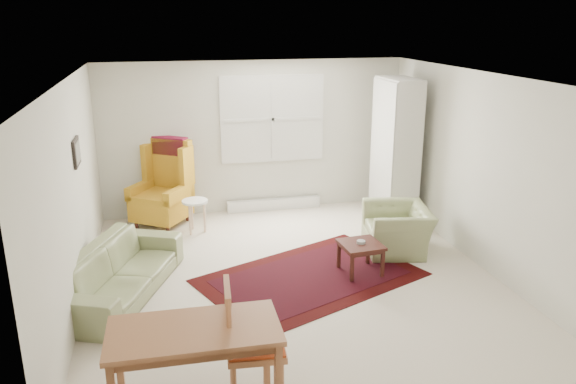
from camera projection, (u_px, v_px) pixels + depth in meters
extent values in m
cube|color=beige|center=(293.00, 278.00, 7.08)|extent=(5.00, 5.50, 0.01)
cube|color=white|center=(294.00, 77.00, 6.33)|extent=(5.00, 5.50, 0.01)
cube|color=silver|center=(254.00, 137.00, 9.26)|extent=(5.00, 0.04, 2.50)
cube|color=silver|center=(381.00, 286.00, 4.15)|extent=(5.00, 0.04, 2.50)
cube|color=silver|center=(73.00, 198.00, 6.16)|extent=(0.04, 5.50, 2.50)
cube|color=silver|center=(482.00, 171.00, 7.24)|extent=(0.04, 5.50, 2.50)
cube|color=white|center=(272.00, 119.00, 9.22)|extent=(1.72, 0.06, 1.42)
cube|color=white|center=(272.00, 119.00, 9.21)|extent=(1.60, 0.02, 1.30)
cube|color=silver|center=(274.00, 204.00, 9.60)|extent=(1.60, 0.12, 0.18)
cube|color=black|center=(76.00, 152.00, 6.51)|extent=(0.03, 0.42, 0.32)
cube|color=#9C7F48|center=(78.00, 152.00, 6.52)|extent=(0.01, 0.34, 0.24)
imported|color=#858E5F|center=(119.00, 262.00, 6.54)|extent=(1.55, 2.24, 0.84)
imported|color=#858E5F|center=(398.00, 225.00, 7.83)|extent=(1.01, 1.11, 0.76)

